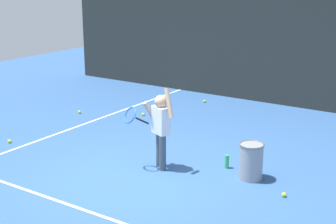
{
  "coord_description": "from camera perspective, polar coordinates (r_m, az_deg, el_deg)",
  "views": [
    {
      "loc": [
        4.38,
        -5.57,
        3.06
      ],
      "look_at": [
        0.07,
        0.89,
        0.85
      ],
      "focal_mm": 53.41,
      "sensor_mm": 36.0,
      "label": 1
    }
  ],
  "objects": [
    {
      "name": "court_line_sideline",
      "position": [
        10.01,
        -12.11,
        -2.28
      ],
      "size": [
        0.05,
        9.0,
        0.0
      ],
      "primitive_type": "cube",
      "color": "white",
      "rests_on": "ground"
    },
    {
      "name": "tennis_player",
      "position": [
        7.84,
        -0.97,
        -1.46
      ],
      "size": [
        0.86,
        0.56,
        1.35
      ],
      "rotation": [
        0.0,
        0.0,
        -0.39
      ],
      "color": "#3F4C59",
      "rests_on": "ground"
    },
    {
      "name": "fence_post_0",
      "position": [
        15.07,
        -9.03,
        10.17
      ],
      "size": [
        0.09,
        0.09,
        3.22
      ],
      "primitive_type": "cylinder",
      "color": "slate",
      "rests_on": "ground"
    },
    {
      "name": "tennis_ball_1",
      "position": [
        9.65,
        -17.63,
        -3.2
      ],
      "size": [
        0.07,
        0.07,
        0.07
      ],
      "primitive_type": "sphere",
      "color": "#CCE033",
      "rests_on": "ground"
    },
    {
      "name": "water_bottle",
      "position": [
        8.09,
        6.73,
        -5.63
      ],
      "size": [
        0.07,
        0.07,
        0.22
      ],
      "primitive_type": "cylinder",
      "color": "green",
      "rests_on": "ground"
    },
    {
      "name": "court_line_baseline",
      "position": [
        6.91,
        -10.32,
        -10.68
      ],
      "size": [
        9.0,
        0.05,
        0.0
      ],
      "primitive_type": "cube",
      "color": "white",
      "rests_on": "ground"
    },
    {
      "name": "tennis_ball_3",
      "position": [
        10.9,
        -2.86,
        -0.26
      ],
      "size": [
        0.07,
        0.07,
        0.07
      ],
      "primitive_type": "sphere",
      "color": "#CCE033",
      "rests_on": "ground"
    },
    {
      "name": "tennis_ball_0",
      "position": [
        11.25,
        -10.08,
        0.01
      ],
      "size": [
        0.07,
        0.07,
        0.07
      ],
      "primitive_type": "sphere",
      "color": "#CCE033",
      "rests_on": "ground"
    },
    {
      "name": "ground_plane",
      "position": [
        7.72,
        -4.15,
        -7.52
      ],
      "size": [
        20.0,
        20.0,
        0.0
      ],
      "primitive_type": "plane",
      "color": "#335B93"
    },
    {
      "name": "back_fence_windscreen",
      "position": [
        11.92,
        11.96,
        8.19
      ],
      "size": [
        11.85,
        0.08,
        3.07
      ],
      "primitive_type": "cube",
      "color": "#282D2B",
      "rests_on": "ground"
    },
    {
      "name": "tennis_ball_2",
      "position": [
        12.02,
        4.2,
        1.24
      ],
      "size": [
        0.07,
        0.07,
        0.07
      ],
      "primitive_type": "sphere",
      "color": "#CCE033",
      "rests_on": "ground"
    },
    {
      "name": "fence_post_1",
      "position": [
        13.3,
        0.33,
        9.63
      ],
      "size": [
        0.09,
        0.09,
        3.22
      ],
      "primitive_type": "cylinder",
      "color": "slate",
      "rests_on": "ground"
    },
    {
      "name": "ball_hopper",
      "position": [
        7.68,
        9.44,
        -5.52
      ],
      "size": [
        0.38,
        0.38,
        0.56
      ],
      "color": "gray",
      "rests_on": "ground"
    },
    {
      "name": "tennis_ball_4",
      "position": [
        7.27,
        13.1,
        -9.17
      ],
      "size": [
        0.07,
        0.07,
        0.07
      ],
      "primitive_type": "sphere",
      "color": "#CCE033",
      "rests_on": "ground"
    },
    {
      "name": "fence_post_2",
      "position": [
        11.97,
        12.09,
        8.58
      ],
      "size": [
        0.09,
        0.09,
        3.22
      ],
      "primitive_type": "cylinder",
      "color": "slate",
      "rests_on": "ground"
    }
  ]
}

